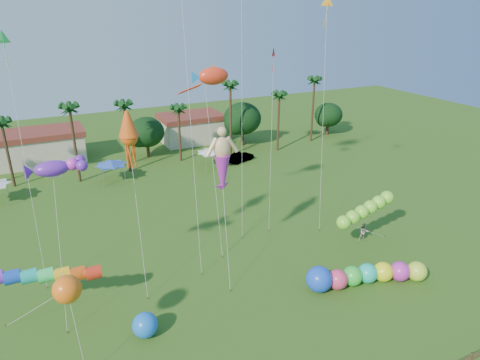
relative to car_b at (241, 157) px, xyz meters
name	(u,v)px	position (x,y,z in m)	size (l,w,h in m)	color
ground	(303,349)	(-13.11, -36.63, -0.72)	(160.00, 160.00, 0.00)	#285116
tree_line	(165,130)	(-9.55, 7.37, 3.56)	(69.46, 8.91, 11.00)	#3A2819
buildings_row	(115,140)	(-16.21, 13.37, 1.28)	(35.00, 7.00, 4.00)	beige
tent_row	(112,164)	(-19.11, -0.29, 2.03)	(31.00, 4.00, 0.60)	white
car_b	(241,157)	(0.00, 0.00, 0.00)	(1.53, 4.38, 1.44)	#4C4C54
spectator_b	(364,232)	(0.66, -26.83, 0.22)	(0.92, 0.72, 1.89)	#AB988F
caterpillar_inflatable	(362,275)	(-4.50, -32.51, 0.20)	(10.67, 4.68, 2.20)	#E73C6C
blue_ball	(145,325)	(-22.54, -30.51, 0.20)	(1.84, 1.84, 1.84)	blue
rainbow_tube	(67,279)	(-27.02, -25.61, 2.37)	(8.59, 2.32, 3.62)	red
green_worm	(344,222)	(-2.74, -27.57, 2.47)	(9.63, 2.88, 4.00)	#81EE35
orange_ball_kite	(67,289)	(-27.12, -31.37, 5.31)	(2.22, 2.38, 6.91)	orange
merman_kite	(222,164)	(-13.84, -24.76, 9.20)	(2.52, 4.79, 12.57)	#ECBD86
fish_kite	(214,76)	(-11.56, -17.78, 15.25)	(4.56, 6.81, 16.90)	#FA371B
squid_kite	(129,137)	(-20.75, -22.28, 11.68)	(2.07, 5.29, 14.61)	#EF5513
lobster_kite	(52,169)	(-26.70, -24.69, 10.84)	(4.46, 4.65, 12.37)	purple
delta_kite_red	(274,57)	(-5.00, -17.55, 16.63)	(2.53, 3.91, 18.28)	red
delta_kite_yellow	(327,6)	(-0.57, -19.70, 21.30)	(2.20, 4.08, 23.03)	orange
delta_kite_green	(4,43)	(-28.34, -18.18, 18.76)	(1.25, 3.65, 20.43)	#35E25F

